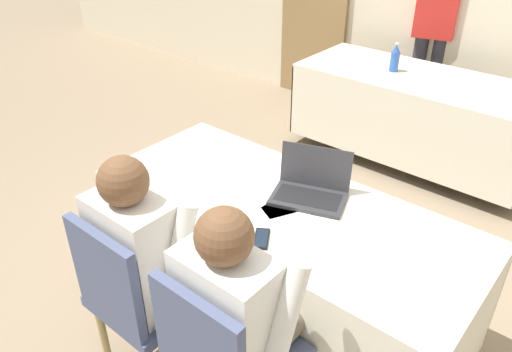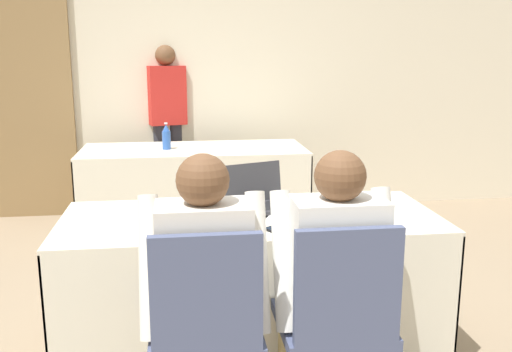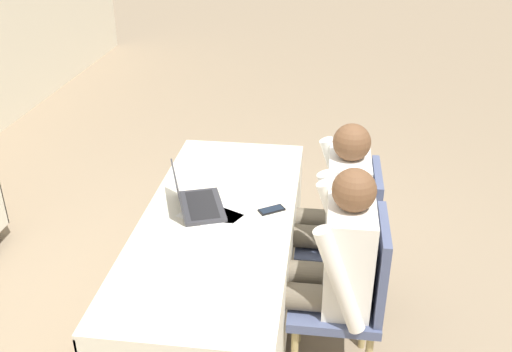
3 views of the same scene
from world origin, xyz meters
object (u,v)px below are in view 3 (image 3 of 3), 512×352
object	(u,v)px
cell_phone	(272,210)
person_checkered_shirt	(331,264)
chair_near_right	(349,234)
laptop	(195,201)
person_white_shirt	(332,208)
chair_near_left	(350,292)

from	to	relation	value
cell_phone	person_checkered_shirt	bearing A→B (deg)	-170.78
cell_phone	chair_near_right	world-z (taller)	chair_near_right
laptop	person_white_shirt	world-z (taller)	person_white_shirt
cell_phone	chair_near_left	size ratio (longest dim) A/B	0.16
chair_near_left	person_white_shirt	bearing A→B (deg)	-168.74
laptop	cell_phone	size ratio (longest dim) A/B	2.76
person_white_shirt	chair_near_right	bearing A→B (deg)	90.00
chair_near_left	chair_near_right	bearing A→B (deg)	-180.00
chair_near_left	person_checkered_shirt	bearing A→B (deg)	-90.00
cell_phone	chair_near_right	xyz separation A→B (m)	(0.17, -0.43, -0.23)
person_checkered_shirt	cell_phone	bearing A→B (deg)	-137.50
chair_near_left	person_white_shirt	size ratio (longest dim) A/B	0.78
cell_phone	chair_near_left	xyz separation A→B (m)	(-0.35, -0.43, -0.23)
cell_phone	laptop	bearing A→B (deg)	60.99
laptop	chair_near_left	bearing A→B (deg)	-130.89
laptop	person_white_shirt	size ratio (longest dim) A/B	0.35
chair_near_left	chair_near_right	distance (m)	0.52
laptop	chair_near_left	world-z (taller)	laptop
person_checkered_shirt	person_white_shirt	bearing A→B (deg)	-180.00
cell_phone	chair_near_left	world-z (taller)	chair_near_left
laptop	chair_near_right	distance (m)	0.90
person_checkered_shirt	person_white_shirt	distance (m)	0.52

